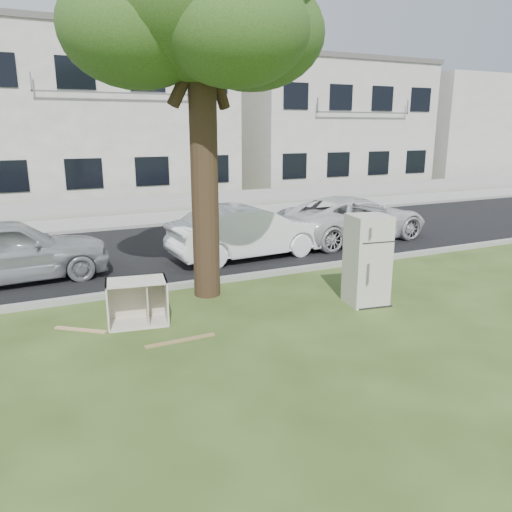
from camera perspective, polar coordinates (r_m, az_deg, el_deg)
name	(u,v)px	position (r m, az deg, el deg)	size (l,w,h in m)	color
ground	(262,320)	(9.10, 0.69, -7.37)	(120.00, 120.00, 0.00)	#304217
road	(171,249)	(14.49, -9.70, 0.77)	(120.00, 7.00, 0.01)	black
kerb_near	(214,283)	(11.22, -4.77, -3.13)	(120.00, 0.18, 0.12)	gray
kerb_far	(143,228)	(17.86, -12.80, 3.19)	(120.00, 0.18, 0.12)	gray
sidewalk	(134,221)	(19.26, -13.75, 3.95)	(120.00, 2.80, 0.01)	gray
low_wall	(125,206)	(20.75, -14.71, 5.59)	(120.00, 0.15, 0.70)	gray
street_tree	(200,8)	(10.17, -6.41, 26.35)	(3.80, 3.80, 7.02)	black
townhouse_center	(100,120)	(25.37, -17.37, 14.61)	(11.22, 8.16, 7.44)	silver
townhouse_right	(318,127)	(29.59, 7.08, 14.44)	(10.20, 8.16, 6.84)	silver
filler_right	(485,130)	(39.20, 24.75, 12.92)	(16.00, 9.00, 6.40)	silver
fridge	(367,260)	(9.93, 12.59, -0.46)	(0.73, 0.68, 1.77)	silver
cabinet	(137,302)	(9.07, -13.41, -5.13)	(1.03, 0.64, 0.81)	silver
plank_a	(181,340)	(8.35, -8.62, -9.52)	(1.18, 0.10, 0.02)	olive
plank_b	(81,330)	(9.18, -19.39, -7.95)	(0.97, 0.10, 0.02)	tan
plank_c	(159,312)	(9.62, -11.07, -6.34)	(0.87, 0.10, 0.02)	tan
car_center	(249,232)	(13.28, -0.83, 2.81)	(1.49, 4.26, 1.40)	white
car_right	(354,218)	(15.69, 11.09, 4.26)	(2.24, 4.87, 1.35)	silver
car_left	(8,250)	(12.40, -26.46, 0.58)	(1.73, 4.29, 1.46)	#A3A7AB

